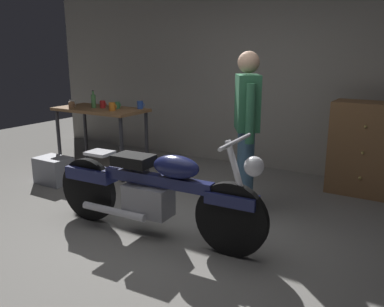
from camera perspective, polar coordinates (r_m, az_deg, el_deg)
name	(u,v)px	position (r m, az deg, el deg)	size (l,w,h in m)	color
ground_plane	(153,238)	(3.80, -5.50, -11.83)	(12.00, 12.00, 0.00)	gray
back_wall	(271,60)	(5.89, 11.08, 12.89)	(8.00, 0.12, 3.10)	gray
workbench	(101,116)	(5.77, -12.78, 5.17)	(1.30, 0.64, 0.90)	brown
motorcycle	(154,190)	(3.67, -5.40, -5.16)	(2.19, 0.60, 1.00)	black
person_standing	(247,125)	(4.19, 7.72, 3.96)	(0.39, 0.50, 1.67)	#456881
wooden_dresser	(366,149)	(5.18, 23.37, 0.63)	(0.80, 0.47, 1.10)	brown
storage_bin	(54,170)	(5.52, -18.95, -2.25)	(0.44, 0.32, 0.34)	gray
mug_green_speckled	(117,105)	(5.67, -10.50, 6.73)	(0.11, 0.07, 0.09)	#3D7F4C
mug_brown_stoneware	(72,105)	(5.86, -16.64, 6.61)	(0.11, 0.08, 0.09)	brown
mug_white_ceramic	(72,103)	(5.99, -16.54, 6.80)	(0.11, 0.08, 0.10)	white
mug_blue_enamel	(140,105)	(5.58, -7.33, 6.83)	(0.12, 0.08, 0.11)	#2D51AD
mug_red_diner	(103,104)	(5.76, -12.50, 6.80)	(0.11, 0.08, 0.10)	red
mug_orange_travel	(112,107)	(5.46, -11.21, 6.52)	(0.12, 0.09, 0.11)	orange
bottle	(93,101)	(5.80, -13.75, 7.25)	(0.06, 0.06, 0.24)	#4C8C4C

